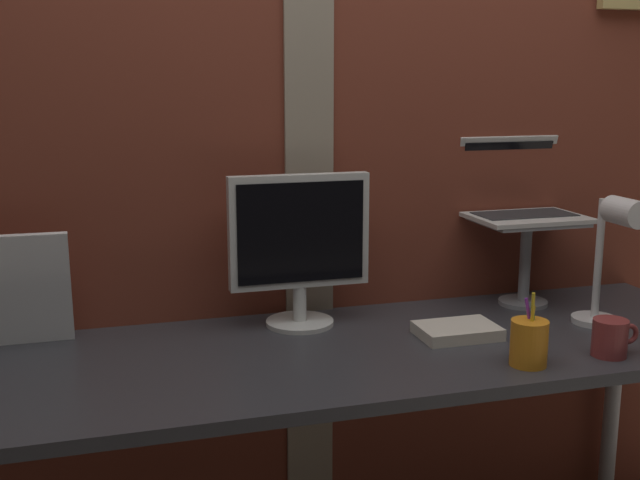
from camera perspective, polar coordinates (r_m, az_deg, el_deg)
name	(u,v)px	position (r m, az deg, el deg)	size (l,w,h in m)	color
brick_wall_back	(330,131)	(2.20, 0.73, 7.98)	(3.16, 0.16, 2.48)	brown
desk	(332,376)	(1.93, 0.86, -9.90)	(2.18, 0.66, 0.74)	#333338
monitor	(299,241)	(2.02, -1.51, -0.05)	(0.37, 0.18, 0.40)	silver
laptop_stand	(526,248)	(2.30, 14.82, -0.57)	(0.28, 0.22, 0.25)	gray
laptop	(515,194)	(2.34, 14.07, 3.26)	(0.32, 0.30, 0.23)	silver
desk_lamp	(613,248)	(2.13, 20.63, -0.54)	(0.12, 0.20, 0.35)	white
pen_cup	(529,342)	(1.85, 15.04, -7.24)	(0.08, 0.08, 0.17)	orange
coffee_mug	(611,338)	(1.97, 20.49, -6.70)	(0.12, 0.08, 0.09)	maroon
paper_clutter_stack	(457,331)	(2.02, 10.00, -6.56)	(0.20, 0.14, 0.03)	silver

